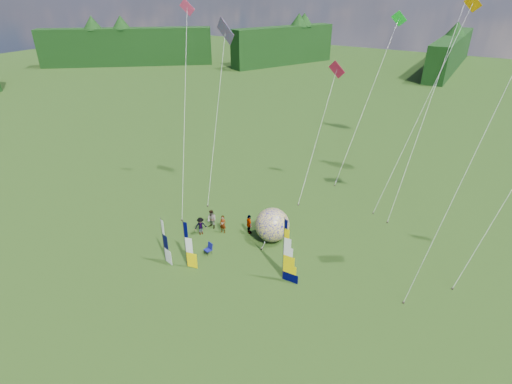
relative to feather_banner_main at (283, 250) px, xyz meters
The scene contains 18 objects.
ground 4.18m from the feather_banner_main, 120.83° to the right, with size 220.00×220.00×0.00m, color #384A1C.
treeline_ring 3.78m from the feather_banner_main, 120.83° to the right, with size 210.00×210.00×8.00m, color black, non-canonical shape.
feather_banner_main is the anchor object (origin of this frame).
side_banner_left 6.88m from the feather_banner_main, 160.35° to the right, with size 1.04×0.10×3.74m, color #E3C400, non-canonical shape.
side_banner_far 8.66m from the feather_banner_main, 162.34° to the right, with size 1.04×0.10×3.53m, color white, non-canonical shape.
bol_inflatable 4.88m from the feather_banner_main, 127.85° to the left, with size 2.68×2.68×2.68m, color #04006E.
spectator_a 7.43m from the feather_banner_main, 159.25° to the left, with size 0.56×0.37×1.55m, color #66594C.
spectator_b 8.51m from the feather_banner_main, 161.67° to the left, with size 0.80×0.39×1.65m, color #66594C.
spectator_c 8.44m from the feather_banner_main, 169.94° to the left, with size 0.98×0.36×1.52m, color #66594C.
spectator_d 6.28m from the feather_banner_main, 143.99° to the left, with size 0.98×0.40×1.67m, color #66594C.
camp_chair 6.35m from the feather_banner_main, behind, with size 0.53×0.53×0.93m, color #0D1050, non-canonical shape.
kite_whale 19.44m from the feather_banner_main, 74.40° to the left, with size 4.55×16.01×19.95m, color black, non-canonical shape.
kite_rainbow_delta 15.48m from the feather_banner_main, 143.04° to the left, with size 6.33×10.92×16.14m, color #C82D50, non-canonical shape.
kite_parafoil 12.63m from the feather_banner_main, 26.20° to the left, with size 6.46×8.65×19.65m, color red, non-canonical shape.
small_kite_red 14.58m from the feather_banner_main, 105.17° to the left, with size 3.28×10.73×12.15m, color #E11C46, non-canonical shape.
small_kite_orange 17.35m from the feather_banner_main, 73.92° to the left, with size 5.71×9.70×17.63m, color #FD9700, non-canonical shape.
small_kite_pink 15.68m from the feather_banner_main, 154.64° to the left, with size 6.84×10.38×17.24m, color #D32F5A, non-canonical shape.
small_kite_green 21.00m from the feather_banner_main, 93.97° to the left, with size 3.98×12.76×15.99m, color #0DB41E, non-canonical shape.
Camera 1 is at (11.25, -16.24, 18.08)m, focal length 28.00 mm.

